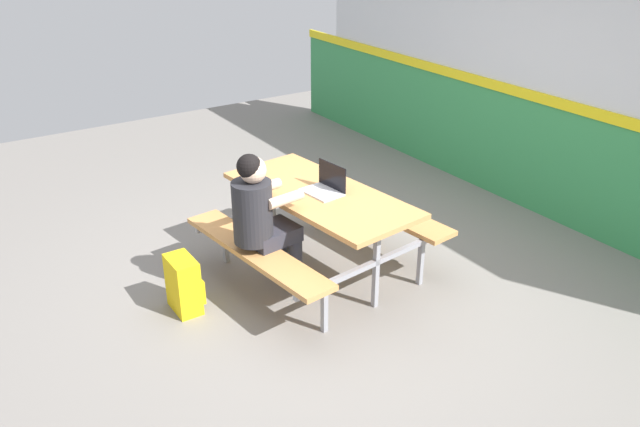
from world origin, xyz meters
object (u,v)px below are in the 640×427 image
object	(u,v)px
laptop_silver	(326,186)
backpack_dark	(184,285)
student_nearer	(262,214)
picnic_table_main	(320,211)

from	to	relation	value
laptop_silver	backpack_dark	xyz separation A→B (m)	(-0.13, -1.20, -0.57)
student_nearer	backpack_dark	distance (m)	0.79
picnic_table_main	laptop_silver	xyz separation A→B (m)	(0.02, 0.04, 0.21)
laptop_silver	picnic_table_main	bearing A→B (deg)	-117.59
picnic_table_main	laptop_silver	bearing A→B (deg)	62.41
student_nearer	laptop_silver	bearing A→B (deg)	92.42
laptop_silver	backpack_dark	distance (m)	1.33
picnic_table_main	backpack_dark	distance (m)	1.21
student_nearer	laptop_silver	world-z (taller)	student_nearer
picnic_table_main	laptop_silver	world-z (taller)	laptop_silver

